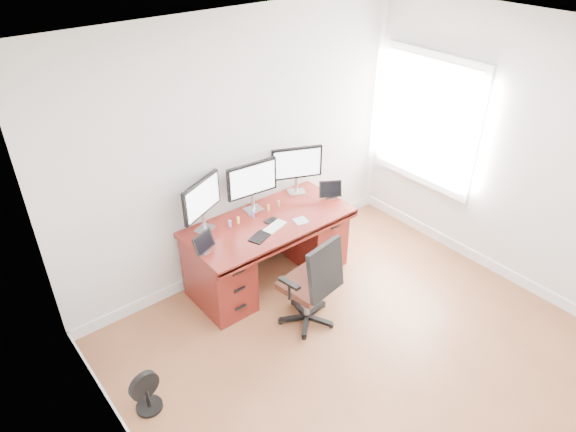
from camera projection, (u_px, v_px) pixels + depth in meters
ground at (400, 385)px, 4.33m from camera, size 4.50×4.50×0.00m
back_wall at (241, 151)px, 5.09m from camera, size 4.00×0.10×2.70m
right_wall at (551, 169)px, 4.74m from camera, size 0.10×4.50×2.70m
desk at (268, 247)px, 5.32m from camera, size 1.70×0.80×0.75m
office_chair at (311, 297)px, 4.79m from camera, size 0.59×0.59×0.97m
floor_fan at (146, 393)px, 4.04m from camera, size 0.25×0.21×0.37m
monitor_left at (202, 199)px, 4.80m from camera, size 0.51×0.26×0.53m
monitor_center at (252, 181)px, 5.11m from camera, size 0.55×0.16×0.53m
monitor_right at (297, 165)px, 5.42m from camera, size 0.52×0.25×0.53m
tablet_left at (204, 244)px, 4.62m from camera, size 0.25×0.15×0.19m
tablet_right at (331, 190)px, 5.45m from camera, size 0.24×0.18×0.19m
keyboard at (275, 227)px, 5.00m from camera, size 0.28×0.17×0.01m
trackpad at (301, 221)px, 5.09m from camera, size 0.16×0.16×0.01m
drawing_tablet at (260, 237)px, 4.85m from camera, size 0.25×0.20×0.01m
phone at (271, 220)px, 5.10m from camera, size 0.14×0.08×0.01m
figurine_purple at (230, 223)px, 4.99m from camera, size 0.03×0.03×0.08m
figurine_orange at (238, 220)px, 5.04m from camera, size 0.03×0.03×0.08m
figurine_blue at (252, 214)px, 5.14m from camera, size 0.03×0.03×0.08m
figurine_yellow at (268, 207)px, 5.24m from camera, size 0.03×0.03×0.08m
figurine_brown at (279, 203)px, 5.31m from camera, size 0.03×0.03×0.08m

